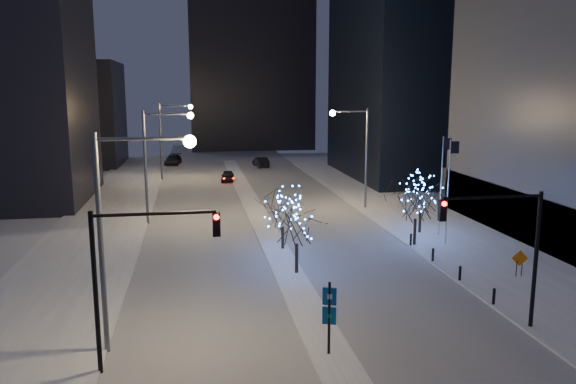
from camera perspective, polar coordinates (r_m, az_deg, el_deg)
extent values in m
plane|color=silver|center=(26.46, 4.38, -16.13)|extent=(160.00, 160.00, 0.00)
cube|color=#A1A5AF|center=(59.42, -3.81, -1.08)|extent=(20.00, 130.00, 0.02)
cube|color=white|center=(54.54, -3.27, -2.04)|extent=(2.00, 80.00, 0.15)
cube|color=white|center=(49.17, 15.81, -3.81)|extent=(10.00, 90.00, 0.15)
cube|color=white|center=(45.25, -19.75, -5.26)|extent=(8.00, 90.00, 0.15)
cube|color=black|center=(95.17, -22.07, 7.35)|extent=(18.00, 16.00, 16.00)
cube|color=black|center=(115.92, -3.90, 14.92)|extent=(24.00, 14.00, 42.00)
cylinder|color=#595E66|center=(26.18, -18.46, -5.22)|extent=(0.24, 0.24, 10.00)
cylinder|color=#595E66|center=(25.12, -14.55, 5.26)|extent=(4.00, 0.16, 0.16)
sphere|color=#FACB7D|center=(25.04, -9.95, 5.08)|extent=(0.56, 0.56, 0.56)
cylinder|color=#595E66|center=(50.57, -14.27, 2.34)|extent=(0.24, 0.24, 10.00)
cylinder|color=#595E66|center=(50.03, -12.21, 7.75)|extent=(4.00, 0.16, 0.16)
sphere|color=#FACB7D|center=(49.99, -9.90, 7.66)|extent=(0.56, 0.56, 0.56)
cylinder|color=#595E66|center=(75.36, -12.82, 4.96)|extent=(0.24, 0.24, 10.00)
cylinder|color=#595E66|center=(75.00, -11.42, 8.59)|extent=(4.00, 0.16, 0.16)
sphere|color=#FACB7D|center=(74.97, -9.88, 8.52)|extent=(0.56, 0.56, 0.56)
cylinder|color=#595E66|center=(55.98, 7.96, 3.31)|extent=(0.24, 0.24, 10.00)
cylinder|color=#595E66|center=(55.10, 6.33, 8.14)|extent=(3.50, 0.16, 0.16)
sphere|color=#FACB7D|center=(54.65, 4.55, 8.00)|extent=(0.56, 0.56, 0.56)
cylinder|color=black|center=(24.74, -18.95, -9.80)|extent=(0.20, 0.20, 7.00)
cylinder|color=black|center=(23.54, -13.41, -2.17)|extent=(5.00, 0.14, 0.14)
cube|color=black|center=(23.62, -7.28, -3.29)|extent=(0.32, 0.28, 1.00)
sphere|color=#FF0C05|center=(23.36, -7.28, -2.56)|extent=(0.22, 0.22, 0.22)
cylinder|color=black|center=(30.17, 23.85, -6.49)|extent=(0.20, 0.20, 7.00)
cylinder|color=black|center=(28.12, 20.09, -0.49)|extent=(5.00, 0.14, 0.14)
cube|color=black|center=(27.08, 15.41, -1.82)|extent=(0.32, 0.28, 1.00)
sphere|color=#FF0C05|center=(26.85, 15.61, -1.17)|extent=(0.22, 0.22, 0.22)
cylinder|color=silver|center=(43.95, 15.93, -0.04)|extent=(0.10, 0.10, 8.00)
cube|color=black|center=(43.64, 16.57, 4.37)|extent=(0.70, 0.03, 0.90)
cylinder|color=silver|center=(46.43, 15.28, 0.54)|extent=(0.10, 0.10, 8.00)
cube|color=black|center=(46.14, 15.88, 4.71)|extent=(0.70, 0.03, 0.90)
cylinder|color=black|center=(33.31, 20.18, -9.92)|extent=(0.16, 0.16, 0.90)
cylinder|color=black|center=(36.63, 17.07, -7.89)|extent=(0.16, 0.16, 0.90)
cylinder|color=black|center=(40.06, 14.51, -6.19)|extent=(0.16, 0.16, 0.90)
cylinder|color=black|center=(43.59, 12.37, -4.74)|extent=(0.16, 0.16, 0.90)
imported|color=black|center=(73.31, -6.14, 1.61)|extent=(2.02, 4.19, 1.38)
imported|color=black|center=(86.45, -2.78, 3.05)|extent=(2.26, 4.84, 1.54)
imported|color=black|center=(91.04, -11.59, 3.23)|extent=(2.89, 5.61, 1.56)
cylinder|color=black|center=(36.31, 0.88, -6.74)|extent=(0.22, 0.22, 1.91)
cylinder|color=black|center=(41.71, -0.55, -4.66)|extent=(0.22, 0.22, 1.63)
cylinder|color=black|center=(43.79, 12.75, -3.94)|extent=(0.22, 0.22, 2.01)
cylinder|color=black|center=(47.56, 13.26, -2.94)|extent=(0.22, 0.22, 1.83)
cylinder|color=black|center=(25.54, 4.20, -12.82)|extent=(0.12, 0.12, 3.49)
cube|color=#0D5B99|center=(25.13, 4.24, -10.52)|extent=(0.61, 0.29, 0.80)
cube|color=#0D5B99|center=(25.46, 4.21, -12.41)|extent=(0.61, 0.29, 0.80)
cylinder|color=black|center=(38.48, 22.19, -7.24)|extent=(0.06, 0.06, 1.01)
cylinder|color=black|center=(38.67, 22.65, -7.19)|extent=(0.06, 0.06, 1.01)
cube|color=orange|center=(38.38, 22.49, -6.23)|extent=(1.03, 0.22, 1.04)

